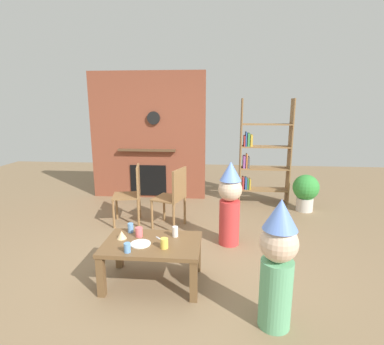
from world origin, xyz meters
name	(u,v)px	position (x,y,z in m)	size (l,w,h in m)	color
ground_plane	(176,265)	(0.00, 0.00, 0.00)	(12.00, 12.00, 0.00)	#846B4C
brick_fireplace_feature	(148,137)	(-0.89, 2.60, 1.19)	(2.20, 0.28, 2.40)	brown
bookshelf	(260,156)	(1.23, 2.40, 0.88)	(0.90, 0.28, 1.90)	olive
coffee_table	(152,249)	(-0.19, -0.36, 0.37)	(0.97, 0.62, 0.44)	brown
paper_cup_near_left	(131,228)	(-0.47, -0.15, 0.50)	(0.06, 0.06, 0.10)	#669EE0
paper_cup_near_right	(139,232)	(-0.35, -0.24, 0.49)	(0.08, 0.08, 0.10)	#E5666B
paper_cup_center	(164,243)	(-0.04, -0.48, 0.49)	(0.07, 0.07, 0.10)	#F2CC4C
paper_cup_far_left	(127,248)	(-0.37, -0.59, 0.49)	(0.06, 0.06, 0.09)	#669EE0
paper_cup_far_right	(175,232)	(0.03, -0.21, 0.50)	(0.06, 0.06, 0.11)	silver
paper_plate_front	(141,244)	(-0.29, -0.42, 0.45)	(0.20, 0.20, 0.01)	white
birthday_cake_slice	(122,235)	(-0.51, -0.30, 0.49)	(0.10, 0.10, 0.08)	#EAC68C
table_fork	(160,239)	(-0.12, -0.30, 0.45)	(0.15, 0.02, 0.01)	silver
child_with_cone_hat	(278,261)	(0.94, -0.89, 0.58)	(0.30, 0.30, 1.09)	#66B27F
child_in_pink	(230,201)	(0.62, 0.60, 0.58)	(0.30, 0.30, 1.10)	#D13838
dining_chair_left	(132,191)	(-0.83, 1.20, 0.51)	(0.47, 0.47, 0.90)	olive
dining_chair_middle	(174,194)	(-0.17, 1.08, 0.51)	(0.51, 0.51, 0.90)	olive
potted_plant_tall	(306,190)	(1.96, 1.99, 0.36)	(0.44, 0.44, 0.63)	beige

